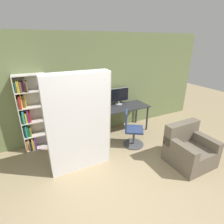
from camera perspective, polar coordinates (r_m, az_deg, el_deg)
name	(u,v)px	position (r m, az deg, el deg)	size (l,w,h in m)	color
ground_plane	(134,206)	(3.24, 7.32, -28.06)	(16.00, 16.00, 0.00)	#9E8966
wall_back	(79,88)	(4.66, -10.69, 7.80)	(8.00, 0.06, 2.70)	#6B7A4C
desk	(123,110)	(4.98, 3.59, 0.81)	(1.46, 0.67, 0.76)	#2D2D33
monitor	(119,96)	(5.03, 2.22, 5.40)	(0.64, 0.19, 0.49)	#B7B7BC
office_chair	(132,132)	(4.42, 6.45, -6.47)	(0.61, 0.61, 0.91)	#4C4C51
bookshelf	(31,114)	(4.48, -24.82, -0.73)	(0.68, 0.31, 1.82)	beige
mattress_near	(79,124)	(3.41, -10.63, -3.91)	(1.23, 0.33, 2.00)	silver
armchair	(188,149)	(4.17, 23.69, -11.06)	(0.85, 0.80, 0.85)	#665B4C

